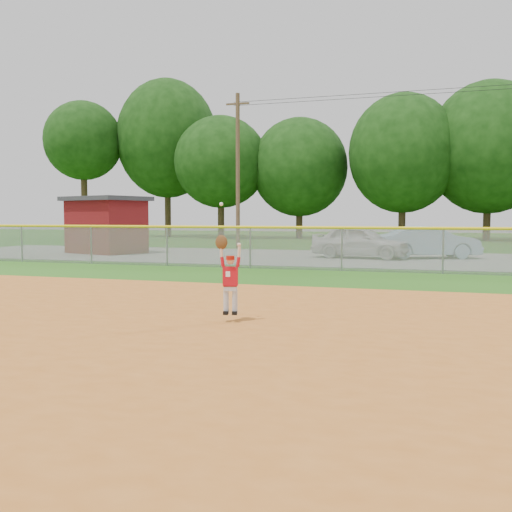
{
  "coord_description": "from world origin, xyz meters",
  "views": [
    {
      "loc": [
        3.07,
        -9.65,
        1.89
      ],
      "look_at": [
        -0.34,
        1.19,
        1.1
      ],
      "focal_mm": 40.0,
      "sensor_mm": 36.0,
      "label": 1
    }
  ],
  "objects_px": {
    "car_white_a": "(360,242)",
    "car_blue": "(428,242)",
    "utility_shed": "(106,225)",
    "ballplayer": "(229,275)"
  },
  "relations": [
    {
      "from": "car_white_a",
      "to": "car_blue",
      "type": "relative_size",
      "value": 0.99
    },
    {
      "from": "car_white_a",
      "to": "utility_shed",
      "type": "bearing_deg",
      "value": 101.26
    },
    {
      "from": "utility_shed",
      "to": "ballplayer",
      "type": "height_order",
      "value": "utility_shed"
    },
    {
      "from": "car_blue",
      "to": "ballplayer",
      "type": "bearing_deg",
      "value": 149.83
    },
    {
      "from": "car_blue",
      "to": "ballplayer",
      "type": "xyz_separation_m",
      "value": [
        -3.17,
        -17.04,
        0.12
      ]
    },
    {
      "from": "utility_shed",
      "to": "ballplayer",
      "type": "bearing_deg",
      "value": -51.99
    },
    {
      "from": "car_white_a",
      "to": "ballplayer",
      "type": "relative_size",
      "value": 2.19
    },
    {
      "from": "utility_shed",
      "to": "ballplayer",
      "type": "distance_m",
      "value": 20.27
    },
    {
      "from": "car_white_a",
      "to": "car_blue",
      "type": "xyz_separation_m",
      "value": [
        2.89,
        0.82,
        -0.02
      ]
    },
    {
      "from": "ballplayer",
      "to": "car_blue",
      "type": "bearing_deg",
      "value": 79.47
    }
  ]
}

